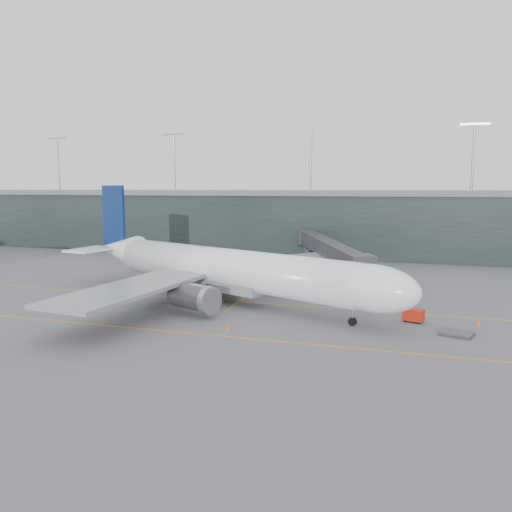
# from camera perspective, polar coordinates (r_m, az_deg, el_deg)

# --- Properties ---
(ground) EXTENTS (320.00, 320.00, 0.00)m
(ground) POSITION_cam_1_polar(r_m,az_deg,el_deg) (75.58, -4.57, -4.33)
(ground) COLOR #535257
(ground) RESTS_ON ground
(taxiline_a) EXTENTS (160.00, 0.25, 0.02)m
(taxiline_a) POSITION_cam_1_polar(r_m,az_deg,el_deg) (71.96, -5.75, -4.95)
(taxiline_a) COLOR orange
(taxiline_a) RESTS_ON ground
(taxiline_b) EXTENTS (160.00, 0.25, 0.02)m
(taxiline_b) POSITION_cam_1_polar(r_m,az_deg,el_deg) (58.00, -11.91, -8.22)
(taxiline_b) COLOR orange
(taxiline_b) RESTS_ON ground
(taxiline_lead_main) EXTENTS (0.25, 60.00, 0.02)m
(taxiline_lead_main) POSITION_cam_1_polar(r_m,az_deg,el_deg) (92.80, 2.85, -2.03)
(taxiline_lead_main) COLOR orange
(taxiline_lead_main) RESTS_ON ground
(terminal) EXTENTS (240.00, 36.00, 29.00)m
(terminal) POSITION_cam_1_polar(r_m,az_deg,el_deg) (129.85, 4.83, 4.14)
(terminal) COLOR black
(terminal) RESTS_ON ground
(main_aircraft) EXTENTS (55.52, 51.24, 16.26)m
(main_aircraft) POSITION_cam_1_polar(r_m,az_deg,el_deg) (69.88, -3.45, -1.51)
(main_aircraft) COLOR white
(main_aircraft) RESTS_ON ground
(jet_bridge) EXTENTS (19.53, 44.49, 6.80)m
(jet_bridge) POSITION_cam_1_polar(r_m,az_deg,el_deg) (93.34, 9.16, 1.08)
(jet_bridge) COLOR #302F35
(jet_bridge) RESTS_ON ground
(gse_cart) EXTENTS (2.63, 2.11, 1.56)m
(gse_cart) POSITION_cam_1_polar(r_m,az_deg,el_deg) (62.53, 17.57, -6.43)
(gse_cart) COLOR red
(gse_cart) RESTS_ON ground
(baggage_dolly) EXTENTS (3.98, 3.56, 0.33)m
(baggage_dolly) POSITION_cam_1_polar(r_m,az_deg,el_deg) (58.88, 21.95, -8.20)
(baggage_dolly) COLOR #333438
(baggage_dolly) RESTS_ON ground
(uld_a) EXTENTS (2.54, 2.25, 1.95)m
(uld_a) POSITION_cam_1_polar(r_m,az_deg,el_deg) (85.63, -5.38, -2.20)
(uld_a) COLOR #3A3A3F
(uld_a) RESTS_ON ground
(uld_b) EXTENTS (2.77, 2.51, 2.07)m
(uld_b) POSITION_cam_1_polar(r_m,az_deg,el_deg) (87.08, -2.23, -1.96)
(uld_b) COLOR #3A3A3F
(uld_b) RESTS_ON ground
(uld_c) EXTENTS (2.32, 1.97, 1.90)m
(uld_c) POSITION_cam_1_polar(r_m,az_deg,el_deg) (86.45, -2.28, -2.10)
(uld_c) COLOR #3A3A3F
(uld_c) RESTS_ON ground
(cone_nose) EXTENTS (0.49, 0.49, 0.78)m
(cone_nose) POSITION_cam_1_polar(r_m,az_deg,el_deg) (63.37, 24.04, -7.01)
(cone_nose) COLOR #F8600D
(cone_nose) RESTS_ON ground
(cone_wing_stbd) EXTENTS (0.43, 0.43, 0.69)m
(cone_wing_stbd) POSITION_cam_1_polar(r_m,az_deg,el_deg) (56.48, -3.24, -8.15)
(cone_wing_stbd) COLOR #FE5C0E
(cone_wing_stbd) RESTS_ON ground
(cone_wing_port) EXTENTS (0.41, 0.41, 0.65)m
(cone_wing_port) POSITION_cam_1_polar(r_m,az_deg,el_deg) (84.45, 3.73, -2.81)
(cone_wing_port) COLOR orange
(cone_wing_port) RESTS_ON ground
(cone_tail) EXTENTS (0.47, 0.47, 0.74)m
(cone_tail) POSITION_cam_1_polar(r_m,az_deg,el_deg) (69.62, -15.18, -5.32)
(cone_tail) COLOR #E5420C
(cone_tail) RESTS_ON ground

